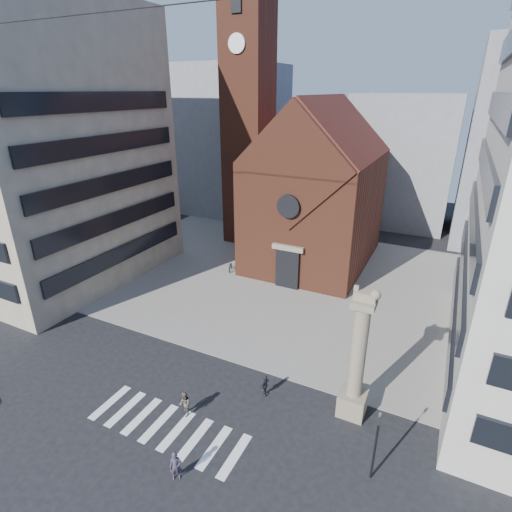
# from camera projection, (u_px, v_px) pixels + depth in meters

# --- Properties ---
(ground) EXTENTS (120.00, 120.00, 0.00)m
(ground) POSITION_uv_depth(u_px,v_px,m) (189.00, 392.00, 26.29)
(ground) COLOR black
(ground) RESTS_ON ground
(piazza) EXTENTS (46.00, 30.00, 0.05)m
(piazza) POSITION_uv_depth(u_px,v_px,m) (294.00, 279.00, 41.99)
(piazza) COLOR gray
(piazza) RESTS_ON ground
(zebra_crossing) EXTENTS (10.20, 3.20, 0.01)m
(zebra_crossing) POSITION_uv_depth(u_px,v_px,m) (168.00, 427.00, 23.59)
(zebra_crossing) COLOR white
(zebra_crossing) RESTS_ON ground
(church) EXTENTS (12.00, 16.65, 18.00)m
(church) POSITION_uv_depth(u_px,v_px,m) (317.00, 192.00, 43.90)
(church) COLOR brown
(church) RESTS_ON ground
(campanile) EXTENTS (5.50, 5.50, 31.20)m
(campanile) POSITION_uv_depth(u_px,v_px,m) (248.00, 114.00, 47.46)
(campanile) COLOR brown
(campanile) RESTS_ON ground
(building_left) EXTENTS (18.00, 20.00, 26.00)m
(building_left) POSITION_uv_depth(u_px,v_px,m) (39.00, 149.00, 39.39)
(building_left) COLOR tan
(building_left) RESTS_ON ground
(bg_block_left) EXTENTS (16.00, 14.00, 22.00)m
(bg_block_left) POSITION_uv_depth(u_px,v_px,m) (228.00, 140.00, 63.31)
(bg_block_left) COLOR gray
(bg_block_left) RESTS_ON ground
(bg_block_mid) EXTENTS (14.00, 12.00, 18.00)m
(bg_block_mid) POSITION_uv_depth(u_px,v_px,m) (401.00, 160.00, 57.55)
(bg_block_mid) COLOR gray
(bg_block_mid) RESTS_ON ground
(lion_column) EXTENTS (1.63, 1.60, 8.68)m
(lion_column) POSITION_uv_depth(u_px,v_px,m) (357.00, 367.00, 23.33)
(lion_column) COLOR gray
(lion_column) RESTS_ON ground
(traffic_light) EXTENTS (0.13, 0.16, 4.30)m
(traffic_light) POSITION_uv_depth(u_px,v_px,m) (376.00, 444.00, 19.66)
(traffic_light) COLOR black
(traffic_light) RESTS_ON ground
(pedestrian_0) EXTENTS (0.74, 0.70, 1.70)m
(pedestrian_0) POSITION_uv_depth(u_px,v_px,m) (176.00, 466.00, 20.17)
(pedestrian_0) COLOR #372F42
(pedestrian_0) RESTS_ON ground
(pedestrian_1) EXTENTS (1.01, 1.02, 1.66)m
(pedestrian_1) POSITION_uv_depth(u_px,v_px,m) (185.00, 404.00, 24.18)
(pedestrian_1) COLOR #61574D
(pedestrian_1) RESTS_ON ground
(pedestrian_2) EXTENTS (0.52, 0.94, 1.52)m
(pedestrian_2) POSITION_uv_depth(u_px,v_px,m) (265.00, 385.00, 25.81)
(pedestrian_2) COLOR #292830
(pedestrian_2) RESTS_ON ground
(scooter_0) EXTENTS (1.22, 1.89, 0.94)m
(scooter_0) POSITION_uv_depth(u_px,v_px,m) (230.00, 266.00, 43.74)
(scooter_0) COLOR black
(scooter_0) RESTS_ON piazza
(scooter_1) EXTENTS (1.08, 1.79, 1.04)m
(scooter_1) POSITION_uv_depth(u_px,v_px,m) (244.00, 269.00, 43.01)
(scooter_1) COLOR black
(scooter_1) RESTS_ON piazza
(scooter_2) EXTENTS (1.22, 1.89, 0.94)m
(scooter_2) POSITION_uv_depth(u_px,v_px,m) (259.00, 272.00, 42.33)
(scooter_2) COLOR black
(scooter_2) RESTS_ON piazza
(scooter_3) EXTENTS (1.08, 1.79, 1.04)m
(scooter_3) POSITION_uv_depth(u_px,v_px,m) (273.00, 275.00, 41.60)
(scooter_3) COLOR black
(scooter_3) RESTS_ON piazza
(scooter_4) EXTENTS (1.22, 1.89, 0.94)m
(scooter_4) POSITION_uv_depth(u_px,v_px,m) (289.00, 279.00, 40.91)
(scooter_4) COLOR black
(scooter_4) RESTS_ON piazza
(scooter_5) EXTENTS (1.08, 1.79, 1.04)m
(scooter_5) POSITION_uv_depth(u_px,v_px,m) (305.00, 282.00, 40.18)
(scooter_5) COLOR black
(scooter_5) RESTS_ON piazza
(scooter_6) EXTENTS (1.22, 1.89, 0.94)m
(scooter_6) POSITION_uv_depth(u_px,v_px,m) (321.00, 285.00, 39.49)
(scooter_6) COLOR black
(scooter_6) RESTS_ON piazza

